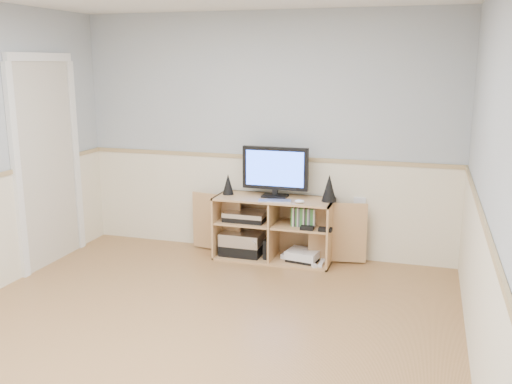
# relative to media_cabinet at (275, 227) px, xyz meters

# --- Properties ---
(room) EXTENTS (4.04, 4.54, 2.54)m
(room) POSITION_rel_media_cabinet_xyz_m (-0.22, -1.93, 0.88)
(room) COLOR tan
(room) RESTS_ON ground
(media_cabinet) EXTENTS (1.87, 0.45, 0.65)m
(media_cabinet) POSITION_rel_media_cabinet_xyz_m (0.00, 0.00, 0.00)
(media_cabinet) COLOR tan
(media_cabinet) RESTS_ON floor
(monitor) EXTENTS (0.68, 0.18, 0.51)m
(monitor) POSITION_rel_media_cabinet_xyz_m (0.00, -0.01, 0.60)
(monitor) COLOR black
(monitor) RESTS_ON media_cabinet
(speaker_left) EXTENTS (0.12, 0.12, 0.22)m
(speaker_left) POSITION_rel_media_cabinet_xyz_m (-0.50, -0.03, 0.43)
(speaker_left) COLOR black
(speaker_left) RESTS_ON media_cabinet
(speaker_right) EXTENTS (0.15, 0.15, 0.27)m
(speaker_right) POSITION_rel_media_cabinet_xyz_m (0.56, -0.03, 0.45)
(speaker_right) COLOR black
(speaker_right) RESTS_ON media_cabinet
(keyboard) EXTENTS (0.34, 0.20, 0.01)m
(keyboard) POSITION_rel_media_cabinet_xyz_m (0.05, -0.19, 0.32)
(keyboard) COLOR silver
(keyboard) RESTS_ON media_cabinet
(mouse) EXTENTS (0.10, 0.07, 0.04)m
(mouse) POSITION_rel_media_cabinet_xyz_m (0.30, -0.19, 0.34)
(mouse) COLOR white
(mouse) RESTS_ON media_cabinet
(av_components) EXTENTS (0.51, 0.32, 0.47)m
(av_components) POSITION_rel_media_cabinet_xyz_m (-0.32, -0.06, -0.11)
(av_components) COLOR black
(av_components) RESTS_ON media_cabinet
(game_consoles) EXTENTS (0.46, 0.31, 0.11)m
(game_consoles) POSITION_rel_media_cabinet_xyz_m (0.31, -0.07, -0.26)
(game_consoles) COLOR white
(game_consoles) RESTS_ON media_cabinet
(game_cases) EXTENTS (0.24, 0.14, 0.19)m
(game_cases) POSITION_rel_media_cabinet_xyz_m (0.32, -0.07, 0.15)
(game_cases) COLOR #3F8C3F
(game_cases) RESTS_ON media_cabinet
(wall_outlet) EXTENTS (0.12, 0.03, 0.12)m
(wall_outlet) POSITION_rel_media_cabinet_xyz_m (0.84, 0.18, 0.27)
(wall_outlet) COLOR white
(wall_outlet) RESTS_ON wall_back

